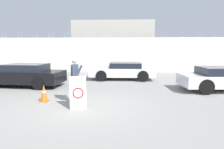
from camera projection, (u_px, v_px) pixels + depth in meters
The scene contains 8 objects.
ground_plane at pixel (81, 105), 8.16m from camera, with size 90.00×90.00×0.00m, color gray.
perimeter_wall at pixel (107, 55), 19.00m from camera, with size 36.00×0.30×3.42m.
building_block at pixel (114, 45), 23.48m from camera, with size 7.72×6.74×4.63m.
barricade_sign at pixel (78, 92), 7.82m from camera, with size 0.75×0.88×1.13m.
security_guard at pixel (75, 78), 8.45m from camera, with size 0.38×0.64×1.77m.
traffic_cone_near at pixel (44, 93), 8.68m from camera, with size 0.36×0.36×0.68m.
parked_car_front_coupe at pixel (23, 75), 12.01m from camera, with size 4.59×2.20×1.24m.
parked_car_rear_sedan at pixel (123, 71), 14.55m from camera, with size 4.24×2.05×1.13m.
Camera 1 is at (1.69, -7.85, 2.18)m, focal length 35.00 mm.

